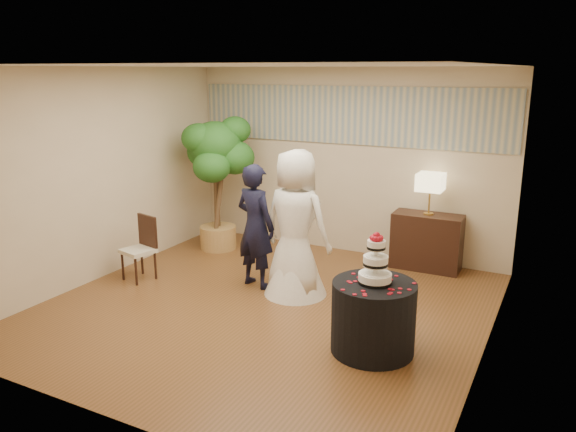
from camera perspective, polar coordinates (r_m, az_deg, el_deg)
The scene contains 15 objects.
floor at distance 6.81m, azimuth -2.32°, elevation -9.24°, with size 5.00×5.00×0.00m, color brown.
ceiling at distance 6.23m, azimuth -2.59°, elevation 15.02°, with size 5.00×5.00×0.00m, color white.
wall_back at distance 8.60m, azimuth 5.86°, elevation 5.50°, with size 5.00×0.06×2.80m, color beige.
wall_front at distance 4.46m, azimuth -18.60°, elevation -3.90°, with size 5.00×0.06×2.80m, color beige.
wall_left at distance 7.90m, azimuth -18.45°, elevation 4.00°, with size 0.06×5.00×2.80m, color beige.
wall_right at distance 5.61m, azimuth 20.35°, elevation -0.31°, with size 0.06×5.00×2.80m, color beige.
mural_border at distance 8.50m, azimuth 5.94°, elevation 10.14°, with size 4.90×0.02×0.85m, color #979B8E.
groom at distance 7.22m, azimuth -3.32°, elevation -1.03°, with size 0.59×0.39×1.62m, color black.
bride at distance 6.90m, azimuth 0.79°, elevation -0.78°, with size 0.90×0.79×1.85m, color white.
cake_table at distance 5.75m, azimuth 8.65°, elevation -10.14°, with size 0.84×0.84×0.73m, color black.
wedding_cake at distance 5.52m, azimuth 8.90°, elevation -4.22°, with size 0.33×0.33×0.52m, color white, non-canonical shape.
console at distance 8.18m, azimuth 13.91°, elevation -2.54°, with size 0.96×0.43×0.80m, color black.
table_lamp at distance 8.01m, azimuth 14.21°, elevation 2.17°, with size 0.35×0.35×0.58m, color #D2BF8A, non-canonical shape.
ficus_tree at distance 8.75m, azimuth -7.28°, elevation 3.35°, with size 1.01×1.01×2.12m, color #245D1D, non-canonical shape.
side_chair at distance 7.78m, azimuth -15.01°, elevation -3.25°, with size 0.40×0.42×0.87m, color black, non-canonical shape.
Camera 1 is at (3.10, -5.41, 2.76)m, focal length 35.00 mm.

